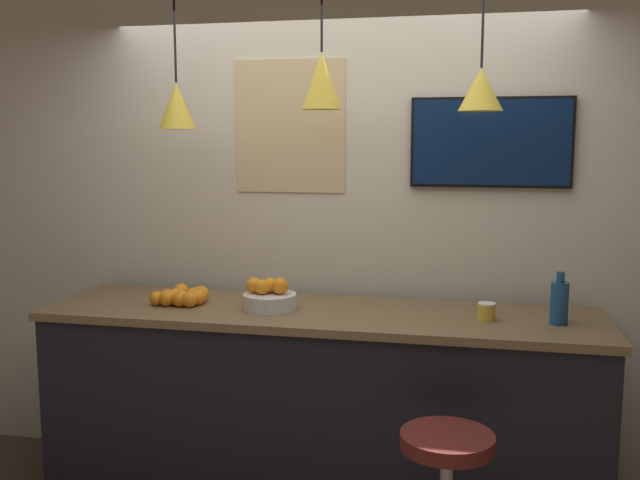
{
  "coord_description": "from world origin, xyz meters",
  "views": [
    {
      "loc": [
        0.73,
        -2.75,
        1.87
      ],
      "look_at": [
        0.0,
        0.61,
        1.38
      ],
      "focal_mm": 40.0,
      "sensor_mm": 36.0,
      "label": 1
    }
  ],
  "objects_px": {
    "mounted_tv": "(491,143)",
    "juice_bottle": "(559,302)",
    "fruit_bowl": "(270,297)",
    "spread_jar": "(487,312)"
  },
  "relations": [
    {
      "from": "fruit_bowl",
      "to": "spread_jar",
      "type": "xyz_separation_m",
      "value": [
        1.05,
        -0.0,
        -0.02
      ]
    },
    {
      "from": "juice_bottle",
      "to": "spread_jar",
      "type": "bearing_deg",
      "value": 180.0
    },
    {
      "from": "fruit_bowl",
      "to": "spread_jar",
      "type": "bearing_deg",
      "value": -0.19
    },
    {
      "from": "fruit_bowl",
      "to": "juice_bottle",
      "type": "height_order",
      "value": "juice_bottle"
    },
    {
      "from": "juice_bottle",
      "to": "fruit_bowl",
      "type": "bearing_deg",
      "value": 179.85
    },
    {
      "from": "spread_jar",
      "to": "mounted_tv",
      "type": "relative_size",
      "value": 0.1
    },
    {
      "from": "mounted_tv",
      "to": "juice_bottle",
      "type": "bearing_deg",
      "value": -55.01
    },
    {
      "from": "fruit_bowl",
      "to": "mounted_tv",
      "type": "bearing_deg",
      "value": 23.12
    },
    {
      "from": "fruit_bowl",
      "to": "juice_bottle",
      "type": "xyz_separation_m",
      "value": [
        1.37,
        -0.0,
        0.04
      ]
    },
    {
      "from": "juice_bottle",
      "to": "spread_jar",
      "type": "height_order",
      "value": "juice_bottle"
    }
  ]
}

